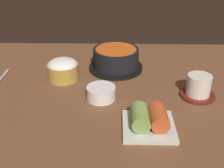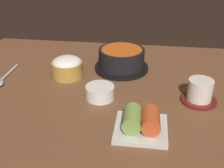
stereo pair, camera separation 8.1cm
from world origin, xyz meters
TOP-DOWN VIEW (x-y plane):
  - dining_table at (0.00, 0.00)cm, footprint 100.00×76.00cm
  - stone_pot at (2.93, 14.22)cm, footprint 17.56×17.56cm
  - rice_bowl at (-13.18, 6.73)cm, footprint 9.59×9.59cm
  - tea_cup_with_saucer at (25.67, -3.24)cm, footprint 9.44×9.44cm
  - banchan_cup_center at (-0.91, -4.93)cm, footprint 7.87×7.87cm
  - kimchi_plate at (10.89, -18.12)cm, footprint 12.11×12.11cm
  - spoon at (-32.30, -0.19)cm, footprint 3.60×16.43cm

SIDE VIEW (x-z plane):
  - dining_table at x=0.00cm, z-range 0.00..2.00cm
  - spoon at x=-32.30cm, z-range 1.95..3.30cm
  - banchan_cup_center at x=-0.91cm, z-range 2.13..5.74cm
  - kimchi_plate at x=10.89cm, z-range 1.56..6.82cm
  - tea_cup_with_saucer at x=25.67cm, z-range 1.79..8.26cm
  - rice_bowl at x=-13.18cm, z-range 2.06..8.66cm
  - stone_pot at x=2.93cm, z-range 2.01..9.11cm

